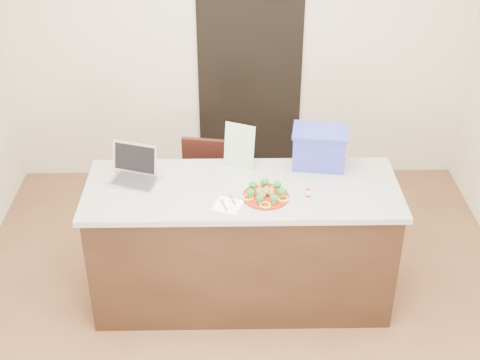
{
  "coord_description": "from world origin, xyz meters",
  "views": [
    {
      "loc": [
        -0.08,
        -3.43,
        3.23
      ],
      "look_at": [
        -0.02,
        0.2,
        1.01
      ],
      "focal_mm": 50.0,
      "sensor_mm": 36.0,
      "label": 1
    }
  ],
  "objects_px": {
    "yogurt_bottle": "(308,194)",
    "laptop": "(134,170)",
    "plate": "(266,196)",
    "blue_box": "(319,147)",
    "chair": "(207,188)",
    "island": "(242,244)",
    "napkin": "(228,205)"
  },
  "relations": [
    {
      "from": "napkin",
      "to": "chair",
      "type": "bearing_deg",
      "value": 100.22
    },
    {
      "from": "plate",
      "to": "chair",
      "type": "relative_size",
      "value": 0.34
    },
    {
      "from": "island",
      "to": "yogurt_bottle",
      "type": "relative_size",
      "value": 30.34
    },
    {
      "from": "laptop",
      "to": "blue_box",
      "type": "distance_m",
      "value": 1.26
    },
    {
      "from": "blue_box",
      "to": "yogurt_bottle",
      "type": "bearing_deg",
      "value": -96.83
    },
    {
      "from": "napkin",
      "to": "blue_box",
      "type": "distance_m",
      "value": 0.81
    },
    {
      "from": "napkin",
      "to": "yogurt_bottle",
      "type": "relative_size",
      "value": 2.47
    },
    {
      "from": "yogurt_bottle",
      "to": "chair",
      "type": "distance_m",
      "value": 1.15
    },
    {
      "from": "plate",
      "to": "blue_box",
      "type": "relative_size",
      "value": 0.73
    },
    {
      "from": "island",
      "to": "laptop",
      "type": "xyz_separation_m",
      "value": [
        -0.71,
        0.13,
        0.52
      ]
    },
    {
      "from": "island",
      "to": "napkin",
      "type": "relative_size",
      "value": 12.31
    },
    {
      "from": "yogurt_bottle",
      "to": "laptop",
      "type": "height_order",
      "value": "laptop"
    },
    {
      "from": "yogurt_bottle",
      "to": "blue_box",
      "type": "distance_m",
      "value": 0.45
    },
    {
      "from": "blue_box",
      "to": "chair",
      "type": "bearing_deg",
      "value": 162.37
    },
    {
      "from": "island",
      "to": "plate",
      "type": "xyz_separation_m",
      "value": [
        0.15,
        -0.13,
        0.47
      ]
    },
    {
      "from": "island",
      "to": "laptop",
      "type": "relative_size",
      "value": 5.57
    },
    {
      "from": "yogurt_bottle",
      "to": "blue_box",
      "type": "bearing_deg",
      "value": 74.64
    },
    {
      "from": "plate",
      "to": "chair",
      "type": "height_order",
      "value": "plate"
    },
    {
      "from": "yogurt_bottle",
      "to": "laptop",
      "type": "xyz_separation_m",
      "value": [
        -1.13,
        0.27,
        0.03
      ]
    },
    {
      "from": "plate",
      "to": "island",
      "type": "bearing_deg",
      "value": 139.55
    },
    {
      "from": "napkin",
      "to": "yogurt_bottle",
      "type": "xyz_separation_m",
      "value": [
        0.51,
        0.08,
        0.02
      ]
    },
    {
      "from": "napkin",
      "to": "laptop",
      "type": "xyz_separation_m",
      "value": [
        -0.62,
        0.35,
        0.06
      ]
    },
    {
      "from": "island",
      "to": "chair",
      "type": "relative_size",
      "value": 2.38
    },
    {
      "from": "napkin",
      "to": "yogurt_bottle",
      "type": "distance_m",
      "value": 0.52
    },
    {
      "from": "napkin",
      "to": "blue_box",
      "type": "relative_size",
      "value": 0.41
    },
    {
      "from": "laptop",
      "to": "blue_box",
      "type": "height_order",
      "value": "blue_box"
    },
    {
      "from": "napkin",
      "to": "laptop",
      "type": "distance_m",
      "value": 0.71
    },
    {
      "from": "island",
      "to": "yogurt_bottle",
      "type": "bearing_deg",
      "value": -18.15
    },
    {
      "from": "blue_box",
      "to": "laptop",
      "type": "bearing_deg",
      "value": -164.26
    },
    {
      "from": "napkin",
      "to": "chair",
      "type": "distance_m",
      "value": 1.0
    },
    {
      "from": "island",
      "to": "blue_box",
      "type": "height_order",
      "value": "blue_box"
    },
    {
      "from": "chair",
      "to": "plate",
      "type": "bearing_deg",
      "value": -53.54
    }
  ]
}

